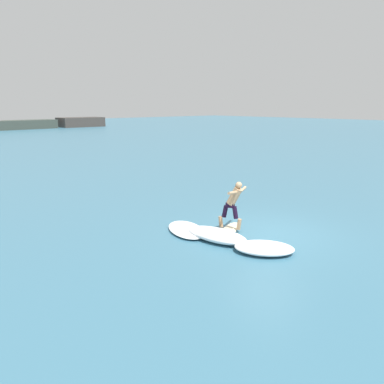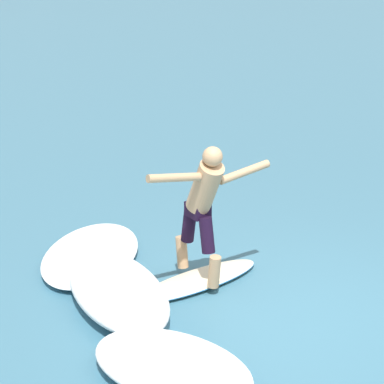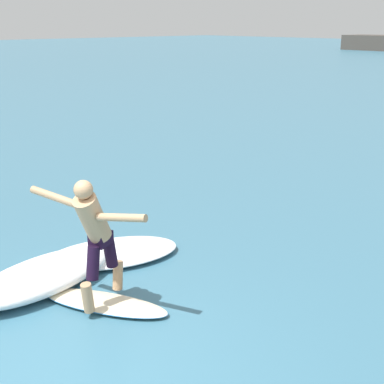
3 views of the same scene
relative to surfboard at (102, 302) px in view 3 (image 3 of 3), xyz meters
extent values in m
plane|color=teal|center=(0.81, -0.96, -0.05)|extent=(200.00, 200.00, 0.00)
ellipsoid|color=beige|center=(0.03, 0.01, 0.00)|extent=(1.75, 1.23, 0.10)
ellipsoid|color=beige|center=(-0.75, -0.38, 0.00)|extent=(0.34, 0.35, 0.08)
ellipsoid|color=#2870B2|center=(0.03, 0.01, 0.00)|extent=(1.76, 1.24, 0.04)
cone|color=black|center=(0.65, 0.34, -0.11)|extent=(0.07, 0.07, 0.14)
cone|color=black|center=(0.48, 0.40, -0.11)|extent=(0.07, 0.07, 0.14)
cone|color=black|center=(0.61, 0.16, -0.11)|extent=(0.07, 0.07, 0.14)
cylinder|color=tan|center=(0.15, -0.29, 0.24)|extent=(0.18, 0.21, 0.39)
cylinder|color=black|center=(0.09, -0.15, 0.63)|extent=(0.22, 0.26, 0.43)
cylinder|color=tan|center=(-0.09, 0.32, 0.24)|extent=(0.18, 0.21, 0.39)
cylinder|color=black|center=(-0.04, 0.18, 0.63)|extent=(0.22, 0.26, 0.43)
cube|color=black|center=(0.03, 0.01, 0.87)|extent=(0.28, 0.32, 0.16)
cylinder|color=tan|center=(0.08, -0.11, 1.18)|extent=(0.45, 0.59, 0.67)
sphere|color=tan|center=(0.13, -0.24, 1.57)|extent=(0.22, 0.22, 0.22)
cylinder|color=tan|center=(0.55, -0.03, 1.29)|extent=(0.64, 0.32, 0.20)
cylinder|color=tan|center=(-0.32, -0.37, 1.41)|extent=(0.64, 0.32, 0.19)
ellipsoid|color=white|center=(-0.94, -0.31, 0.13)|extent=(1.25, 2.26, 0.35)
ellipsoid|color=white|center=(-1.10, 0.94, 0.03)|extent=(1.75, 2.26, 0.16)
camera|label=1|loc=(-9.02, -8.00, 4.12)|focal=35.00mm
camera|label=2|loc=(-2.06, -9.22, 4.52)|focal=85.00mm
camera|label=3|loc=(5.13, -3.24, 3.36)|focal=50.00mm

